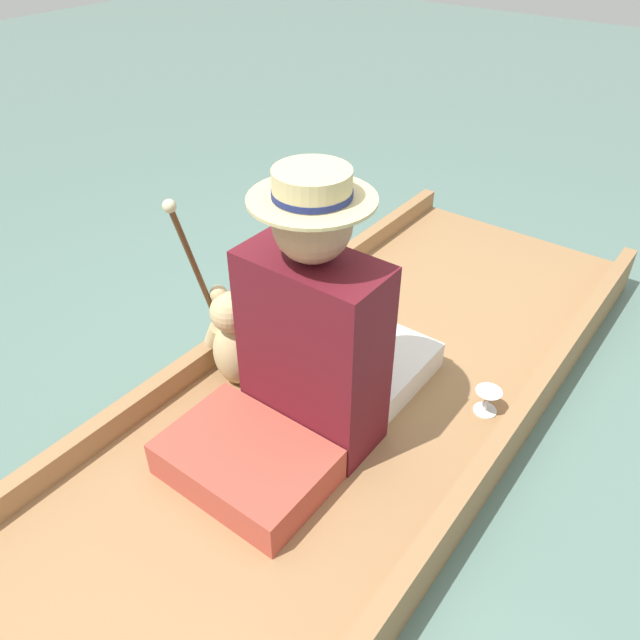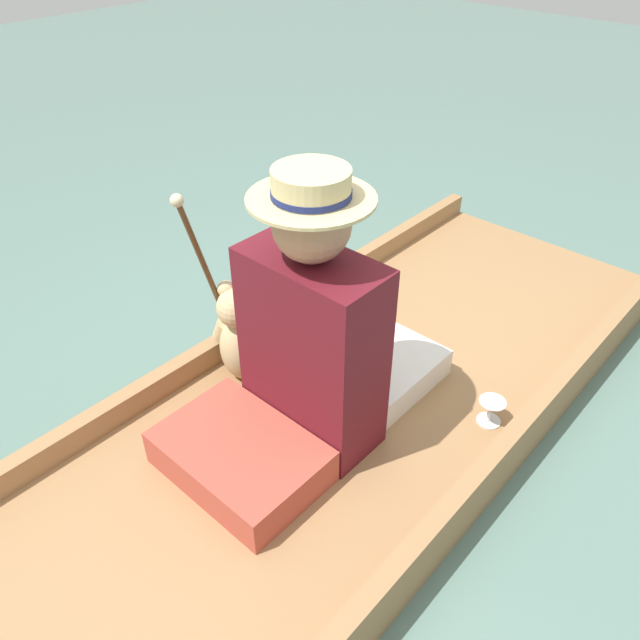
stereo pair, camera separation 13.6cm
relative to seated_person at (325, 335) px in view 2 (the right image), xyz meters
The scene contains 7 objects.
ground_plane 0.50m from the seated_person, 81.50° to the left, with size 16.00×16.00×0.00m, color slate.
punt_boat 0.43m from the seated_person, 81.50° to the left, with size 1.16×3.20×0.22m.
seat_cushion 0.47m from the seated_person, 95.88° to the right, with size 0.52×0.36×0.13m.
seated_person is the anchor object (origin of this frame).
teddy_bear 0.42m from the seated_person, behind, with size 0.29×0.17×0.41m.
wine_glass 0.65m from the seated_person, 39.34° to the left, with size 0.09×0.09×0.10m.
walking_cane 0.48m from the seated_person, 168.24° to the right, with size 0.04×0.23×0.78m.
Camera 2 is at (1.03, -1.31, 1.72)m, focal length 35.00 mm.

